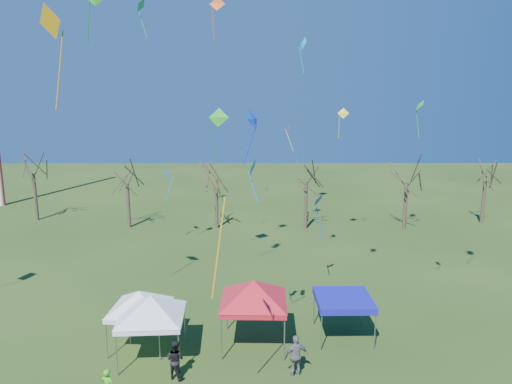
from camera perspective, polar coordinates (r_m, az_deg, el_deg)
ground at (r=21.25m, az=-3.77°, el=-22.77°), size 140.00×140.00×0.00m
tree_0 at (r=50.36m, az=-26.26°, el=4.01°), size 3.83×3.83×8.44m
tree_1 at (r=44.30m, az=-15.92°, el=2.99°), size 3.42×3.42×7.54m
tree_2 at (r=42.46m, az=-5.05°, el=3.72°), size 3.71×3.71×8.18m
tree_3 at (r=42.27m, az=6.35°, el=3.37°), size 3.59×3.59×7.91m
tree_4 at (r=44.27m, az=18.45°, el=3.19°), size 3.58×3.58×7.89m
tree_5 at (r=49.46m, az=26.90°, el=2.96°), size 3.39×3.39×7.46m
tent_white_west at (r=23.30m, az=-14.37°, el=-12.32°), size 3.78×3.78×3.34m
tent_white_mid at (r=22.06m, az=-13.00°, el=-13.04°), size 4.08×4.08×3.60m
tent_red at (r=22.56m, az=-0.28°, el=-11.53°), size 4.41×4.41×3.89m
tent_blue at (r=24.08m, az=10.89°, el=-13.14°), size 2.81×2.81×2.18m
person_grey at (r=21.27m, az=5.02°, el=-19.73°), size 1.19×0.73×1.89m
person_dark at (r=21.37m, az=-10.06°, el=-19.91°), size 1.06×0.97×1.76m
kite_7 at (r=29.81m, az=-19.62°, el=21.72°), size 1.12×1.07×2.80m
kite_24 at (r=29.48m, az=-4.89°, el=22.34°), size 1.00×0.62×2.50m
kite_17 at (r=27.98m, az=7.74°, el=-1.08°), size 0.95×1.11×2.99m
kite_13 at (r=38.63m, az=-11.04°, el=2.29°), size 0.96×1.06×2.73m
kite_5 at (r=14.60m, az=-5.00°, el=0.60°), size 1.00×1.47×4.36m
kite_22 at (r=40.59m, az=4.16°, el=7.91°), size 0.77×0.83×2.47m
kite_18 at (r=27.73m, az=5.89°, el=17.92°), size 0.55×0.85×2.07m
kite_8 at (r=23.53m, az=-24.23°, el=18.81°), size 1.63×1.36×4.67m
kite_19 at (r=37.02m, az=10.84°, el=9.58°), size 0.96×0.65×2.44m
kite_11 at (r=30.90m, az=-4.72°, el=9.25°), size 1.42×0.83×3.01m
kite_1 at (r=20.05m, az=-0.49°, el=3.06°), size 0.56×0.96×2.07m
kite_2 at (r=42.90m, az=-14.24°, el=21.68°), size 0.96×1.43×3.31m
kite_27 at (r=18.22m, az=-0.45°, el=8.99°), size 0.81×1.01×2.22m
kite_12 at (r=40.03m, az=19.79°, el=10.15°), size 0.73×1.07×3.21m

